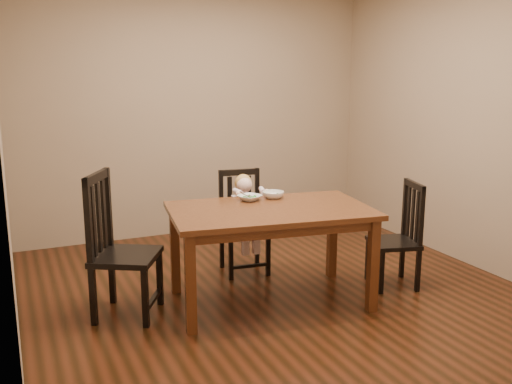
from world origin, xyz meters
name	(u,v)px	position (x,y,z in m)	size (l,w,h in m)	color
room	(276,131)	(0.00, 0.00, 1.35)	(4.01, 4.01, 2.71)	#451E0E
dining_table	(270,219)	(-0.13, -0.18, 0.68)	(1.67, 1.14, 0.77)	#492311
chair_child	(243,224)	(-0.04, 0.58, 0.45)	(0.44, 0.43, 0.93)	black
chair_left	(119,248)	(-1.27, 0.06, 0.53)	(0.63, 0.63, 1.10)	black
chair_right	(399,237)	(1.03, -0.31, 0.43)	(0.46, 0.48, 0.91)	black
toddler	(244,212)	(-0.05, 0.53, 0.56)	(0.27, 0.34, 0.46)	white
bowl_peas	(250,198)	(-0.17, 0.12, 0.80)	(0.19, 0.19, 0.05)	white
bowl_veg	(273,195)	(0.04, 0.12, 0.80)	(0.18, 0.18, 0.06)	white
fork	(245,196)	(-0.22, 0.11, 0.82)	(0.06, 0.11, 0.04)	silver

